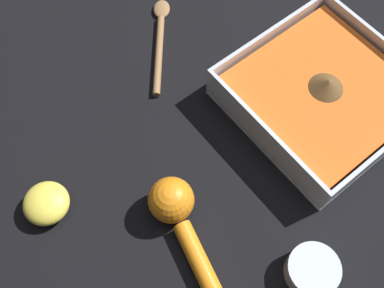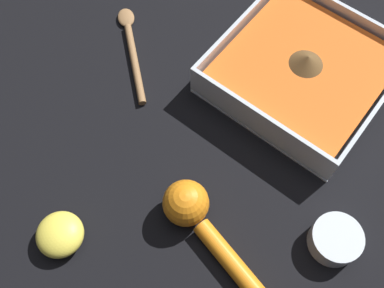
{
  "view_description": "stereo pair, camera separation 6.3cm",
  "coord_description": "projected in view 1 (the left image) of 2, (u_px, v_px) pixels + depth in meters",
  "views": [
    {
      "loc": [
        0.18,
        -0.37,
        0.6
      ],
      "look_at": [
        -0.04,
        -0.2,
        0.03
      ],
      "focal_mm": 42.0,
      "sensor_mm": 36.0,
      "label": 1
    },
    {
      "loc": [
        0.13,
        -0.42,
        0.6
      ],
      "look_at": [
        -0.04,
        -0.2,
        0.03
      ],
      "focal_mm": 42.0,
      "sensor_mm": 36.0,
      "label": 2
    }
  ],
  "objects": [
    {
      "name": "lemon_squeezer",
      "position": [
        179.0,
        218.0,
        0.59
      ],
      "size": [
        0.2,
        0.08,
        0.06
      ],
      "rotation": [
        0.0,
        0.0,
        2.92
      ],
      "color": "orange",
      "rests_on": "ground_plane"
    },
    {
      "name": "lemon_half",
      "position": [
        46.0,
        203.0,
        0.61
      ],
      "size": [
        0.06,
        0.06,
        0.03
      ],
      "color": "#EFDB4C",
      "rests_on": "ground_plane"
    },
    {
      "name": "wooden_spoon",
      "position": [
        160.0,
        39.0,
        0.74
      ],
      "size": [
        0.16,
        0.14,
        0.01
      ],
      "rotation": [
        0.0,
        0.0,
        2.45
      ],
      "color": "olive",
      "rests_on": "ground_plane"
    },
    {
      "name": "spice_bowl",
      "position": [
        312.0,
        270.0,
        0.57
      ],
      "size": [
        0.07,
        0.07,
        0.03
      ],
      "color": "silver",
      "rests_on": "ground_plane"
    },
    {
      "name": "ground_plane",
      "position": [
        308.0,
        99.0,
        0.7
      ],
      "size": [
        4.0,
        4.0,
        0.0
      ],
      "primitive_type": "plane",
      "color": "black"
    },
    {
      "name": "square_dish",
      "position": [
        322.0,
        95.0,
        0.67
      ],
      "size": [
        0.25,
        0.25,
        0.06
      ],
      "color": "silver",
      "rests_on": "ground_plane"
    }
  ]
}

